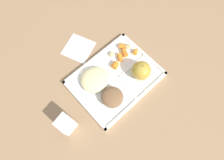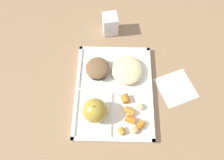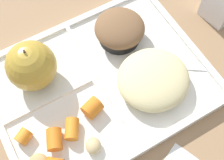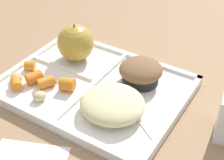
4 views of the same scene
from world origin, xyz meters
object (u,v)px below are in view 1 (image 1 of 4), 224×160
at_px(lunch_tray, 115,78).
at_px(milk_carton, 66,124).
at_px(bran_muffin, 112,97).
at_px(plastic_fork, 92,89).
at_px(green_apple, 141,71).

bearing_deg(lunch_tray, milk_carton, 4.17).
relative_size(bran_muffin, milk_carton, 1.00).
xyz_separation_m(plastic_fork, milk_carton, (0.17, 0.05, 0.03)).
height_order(bran_muffin, milk_carton, milk_carton).
xyz_separation_m(green_apple, milk_carton, (0.37, -0.04, -0.01)).
bearing_deg(plastic_fork, bran_muffin, 111.11).
distance_m(green_apple, bran_muffin, 0.17).
bearing_deg(green_apple, bran_muffin, -0.00).
bearing_deg(plastic_fork, lunch_tray, 165.04).
distance_m(green_apple, plastic_fork, 0.23).
distance_m(green_apple, milk_carton, 0.38).
xyz_separation_m(lunch_tray, plastic_fork, (0.11, -0.03, 0.01)).
bearing_deg(bran_muffin, milk_carton, -11.28).
bearing_deg(milk_carton, lunch_tray, 173.65).
relative_size(green_apple, milk_carton, 0.97).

